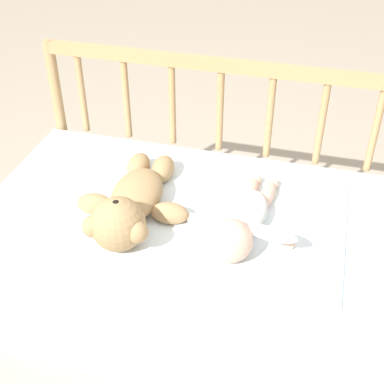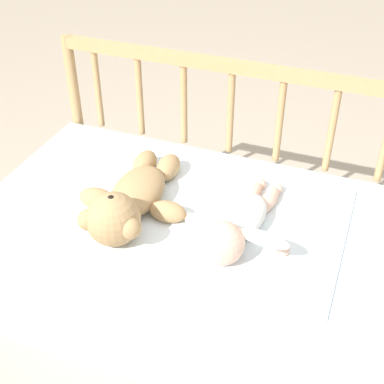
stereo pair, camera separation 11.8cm
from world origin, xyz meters
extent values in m
plane|color=tan|center=(0.00, 0.00, 0.00)|extent=(12.00, 12.00, 0.00)
cube|color=silver|center=(0.00, 0.00, 0.22)|extent=(1.16, 0.60, 0.45)
cylinder|color=tan|center=(-0.56, 0.32, 0.38)|extent=(0.04, 0.04, 0.76)
cube|color=tan|center=(0.00, 0.32, 0.74)|extent=(1.13, 0.03, 0.04)
cylinder|color=tan|center=(-0.47, 0.32, 0.58)|extent=(0.02, 0.02, 0.27)
cylinder|color=tan|center=(-0.31, 0.32, 0.58)|extent=(0.02, 0.02, 0.27)
cylinder|color=tan|center=(-0.16, 0.32, 0.58)|extent=(0.02, 0.02, 0.27)
cylinder|color=tan|center=(0.00, 0.32, 0.58)|extent=(0.02, 0.02, 0.27)
cylinder|color=tan|center=(0.16, 0.32, 0.58)|extent=(0.02, 0.02, 0.27)
cylinder|color=tan|center=(0.31, 0.32, 0.58)|extent=(0.02, 0.02, 0.27)
cube|color=white|center=(0.00, -0.02, 0.45)|extent=(0.84, 0.51, 0.01)
ellipsoid|color=tan|center=(-0.15, -0.04, 0.49)|extent=(0.15, 0.24, 0.08)
sphere|color=tan|center=(-0.14, -0.20, 0.52)|extent=(0.14, 0.14, 0.14)
sphere|color=tan|center=(-0.14, -0.20, 0.56)|extent=(0.06, 0.06, 0.06)
sphere|color=black|center=(-0.14, -0.20, 0.58)|extent=(0.02, 0.02, 0.02)
sphere|color=tan|center=(-0.08, -0.22, 0.52)|extent=(0.06, 0.06, 0.06)
sphere|color=tan|center=(-0.19, -0.23, 0.52)|extent=(0.06, 0.06, 0.06)
ellipsoid|color=tan|center=(-0.04, -0.08, 0.48)|extent=(0.11, 0.07, 0.06)
ellipsoid|color=tan|center=(-0.25, -0.09, 0.48)|extent=(0.11, 0.07, 0.06)
ellipsoid|color=tan|center=(-0.12, 0.11, 0.48)|extent=(0.07, 0.12, 0.07)
ellipsoid|color=tan|center=(-0.20, 0.11, 0.48)|extent=(0.07, 0.12, 0.07)
ellipsoid|color=white|center=(0.16, -0.04, 0.48)|extent=(0.12, 0.21, 0.07)
sphere|color=beige|center=(0.14, -0.17, 0.50)|extent=(0.11, 0.11, 0.11)
ellipsoid|color=white|center=(0.23, -0.15, 0.52)|extent=(0.13, 0.05, 0.04)
ellipsoid|color=white|center=(0.06, -0.07, 0.47)|extent=(0.13, 0.05, 0.04)
sphere|color=beige|center=(0.28, -0.10, 0.47)|extent=(0.03, 0.03, 0.03)
sphere|color=beige|center=(0.02, -0.08, 0.47)|extent=(0.03, 0.03, 0.03)
ellipsoid|color=beige|center=(0.19, 0.08, 0.47)|extent=(0.06, 0.13, 0.04)
ellipsoid|color=beige|center=(0.14, 0.08, 0.47)|extent=(0.06, 0.13, 0.04)
sphere|color=beige|center=(0.20, 0.14, 0.47)|extent=(0.03, 0.03, 0.03)
sphere|color=beige|center=(0.15, 0.15, 0.47)|extent=(0.03, 0.03, 0.03)
camera|label=1|loc=(0.31, -1.14, 1.37)|focal=50.00mm
camera|label=2|loc=(0.42, -1.10, 1.37)|focal=50.00mm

